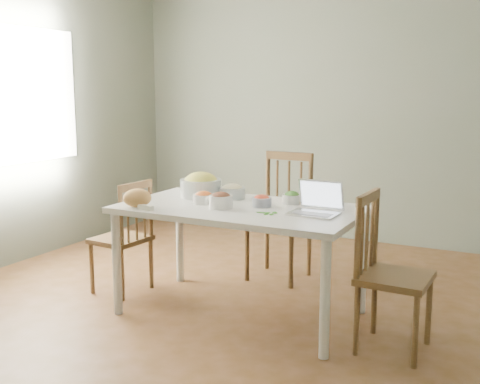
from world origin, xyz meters
The scene contains 18 objects.
floor centered at (0.00, 0.00, 0.00)m, with size 5.00×5.00×0.00m, color #523414.
wall_back centered at (0.00, 2.50, 1.35)m, with size 5.00×0.00×2.70m, color slate.
window_left centered at (-2.48, 0.30, 1.50)m, with size 0.04×1.60×1.20m, color white.
dining_table centered at (-0.14, 0.13, 0.38)m, with size 1.63×0.92×0.76m, color white, non-canonical shape.
chair_far centered at (-0.21, 0.97, 0.52)m, with size 0.46×0.44×1.04m, color #4B311C, non-canonical shape.
chair_left centered at (-1.17, 0.13, 0.44)m, with size 0.39×0.37×0.87m, color #4B311C, non-canonical shape.
chair_right centered at (0.95, 0.04, 0.47)m, with size 0.42×0.40×0.95m, color #4B311C, non-canonical shape.
bread_boule centered at (-0.75, -0.20, 0.83)m, with size 0.19×0.19×0.12m, color #A3824E.
butter_stick centered at (-0.64, -0.25, 0.78)m, with size 0.12×0.03×0.03m, color white.
bowl_squash centered at (-0.56, 0.32, 0.85)m, with size 0.31×0.31×0.18m, color #E0CA52, non-canonical shape.
bowl_carrot centered at (-0.41, 0.11, 0.81)m, with size 0.15×0.15×0.08m, color orange, non-canonical shape.
bowl_onion centered at (-0.33, 0.38, 0.82)m, with size 0.19×0.19×0.10m, color beige, non-canonical shape.
bowl_mushroom centered at (-0.23, 0.03, 0.82)m, with size 0.16×0.16×0.11m, color #481F13, non-canonical shape.
bowl_redpep centered at (-0.01, 0.21, 0.80)m, with size 0.13×0.13×0.08m, color red, non-canonical shape.
bowl_broccoli centered at (0.13, 0.40, 0.81)m, with size 0.13×0.13×0.08m, color #1B460D, non-canonical shape.
flatbread centered at (0.15, 0.48, 0.77)m, with size 0.22×0.22×0.02m, color #CCB58C.
basil_bunch centered at (0.11, 0.01, 0.77)m, with size 0.17×0.17×0.02m, color #115208, non-canonical shape.
laptop centered at (0.40, 0.11, 0.87)m, with size 0.30×0.27×0.21m, color silver, non-canonical shape.
Camera 1 is at (1.64, -3.33, 1.55)m, focal length 43.61 mm.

